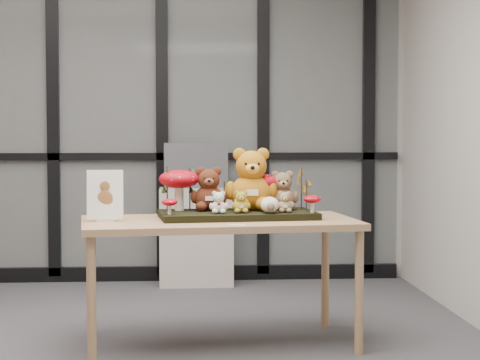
{
  "coord_description": "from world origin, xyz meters",
  "views": [
    {
      "loc": [
        0.6,
        -4.83,
        1.28
      ],
      "look_at": [
        0.95,
        0.2,
        0.98
      ],
      "focal_mm": 65.0,
      "sensor_mm": 36.0,
      "label": 1
    }
  ],
  "objects": [
    {
      "name": "room_shell",
      "position": [
        0.0,
        0.0,
        1.68
      ],
      "size": [
        5.0,
        5.0,
        5.0
      ],
      "color": "#B2B0A8",
      "rests_on": "floor"
    },
    {
      "name": "monitor",
      "position": [
        0.73,
        2.27,
        0.98
      ],
      "size": [
        0.52,
        0.05,
        0.37
      ],
      "color": "#505258",
      "rests_on": "cabinet"
    },
    {
      "name": "sprig_dry_far_right",
      "position": [
        1.35,
        0.46,
        0.91
      ],
      "size": [
        0.05,
        0.05,
        0.25
      ],
      "primitive_type": null,
      "color": "brown",
      "rests_on": "diorama_tray"
    },
    {
      "name": "sign_holder",
      "position": [
        0.17,
        0.19,
        0.89
      ],
      "size": [
        0.21,
        0.07,
        0.3
      ],
      "rotation": [
        0.0,
        0.0,
        0.05
      ],
      "color": "silver",
      "rests_on": "display_table"
    },
    {
      "name": "mushroom_front_right",
      "position": [
        1.37,
        0.2,
        0.85
      ],
      "size": [
        0.1,
        0.1,
        0.11
      ],
      "primitive_type": null,
      "color": "#980410",
      "rests_on": "diorama_tray"
    },
    {
      "name": "plush_cream_hedgehog",
      "position": [
        1.12,
        0.18,
        0.84
      ],
      "size": [
        0.09,
        0.08,
        0.11
      ],
      "primitive_type": null,
      "rotation": [
        0.0,
        0.0,
        0.11
      ],
      "color": "white",
      "rests_on": "diorama_tray"
    },
    {
      "name": "bear_small_yellow",
      "position": [
        0.96,
        0.22,
        0.86
      ],
      "size": [
        0.12,
        0.11,
        0.15
      ],
      "primitive_type": null,
      "rotation": [
        0.0,
        0.0,
        0.11
      ],
      "color": "#AD8B25",
      "rests_on": "diorama_tray"
    },
    {
      "name": "sprig_green_mid_left",
      "position": [
        0.66,
        0.45,
        0.92
      ],
      "size": [
        0.05,
        0.05,
        0.25
      ],
      "primitive_type": null,
      "color": "#1F3B0D",
      "rests_on": "diorama_tray"
    },
    {
      "name": "bear_brown_medium",
      "position": [
        0.77,
        0.38,
        0.93
      ],
      "size": [
        0.24,
        0.22,
        0.29
      ],
      "primitive_type": null,
      "rotation": [
        0.0,
        0.0,
        0.11
      ],
      "color": "#4D2011",
      "rests_on": "diorama_tray"
    },
    {
      "name": "cabinet",
      "position": [
        0.73,
        2.26,
        0.4
      ],
      "size": [
        0.6,
        0.35,
        0.8
      ],
      "primitive_type": "cube",
      "color": "#B5ABA2",
      "rests_on": "floor"
    },
    {
      "name": "bear_beige_small",
      "position": [
        1.22,
        0.23,
        0.86
      ],
      "size": [
        0.12,
        0.11,
        0.14
      ],
      "primitive_type": null,
      "rotation": [
        0.0,
        0.0,
        0.11
      ],
      "color": "#997E58",
      "rests_on": "diorama_tray"
    },
    {
      "name": "display_table",
      "position": [
        0.83,
        0.24,
        0.68
      ],
      "size": [
        1.67,
        0.97,
        0.75
      ],
      "rotation": [
        0.0,
        0.0,
        0.11
      ],
      "color": "#A47E59",
      "rests_on": "floor"
    },
    {
      "name": "mushroom_back_left",
      "position": [
        0.59,
        0.4,
        0.92
      ],
      "size": [
        0.24,
        0.24,
        0.27
      ],
      "primitive_type": null,
      "color": "#980410",
      "rests_on": "diorama_tray"
    },
    {
      "name": "sprig_dry_mid_right",
      "position": [
        1.36,
        0.34,
        0.88
      ],
      "size": [
        0.05,
        0.05,
        0.19
      ],
      "primitive_type": null,
      "color": "brown",
      "rests_on": "diorama_tray"
    },
    {
      "name": "diorama_tray",
      "position": [
        0.94,
        0.31,
        0.77
      ],
      "size": [
        0.96,
        0.56,
        0.04
      ],
      "primitive_type": "cube",
      "rotation": [
        0.0,
        0.0,
        0.11
      ],
      "color": "black",
      "rests_on": "display_table"
    },
    {
      "name": "sprig_green_centre",
      "position": [
        0.87,
        0.49,
        0.87
      ],
      "size": [
        0.05,
        0.05,
        0.17
      ],
      "primitive_type": null,
      "color": "#1F3B0D",
      "rests_on": "diorama_tray"
    },
    {
      "name": "sprig_green_far_left",
      "position": [
        0.52,
        0.39,
        0.92
      ],
      "size": [
        0.05,
        0.05,
        0.27
      ],
      "primitive_type": null,
      "color": "#1F3B0D",
      "rests_on": "diorama_tray"
    },
    {
      "name": "glass_partition",
      "position": [
        -0.0,
        2.47,
        1.42
      ],
      "size": [
        4.9,
        0.06,
        2.78
      ],
      "color": "#2D383F",
      "rests_on": "floor"
    },
    {
      "name": "bear_white_bow",
      "position": [
        0.82,
        0.2,
        0.86
      ],
      "size": [
        0.12,
        0.11,
        0.14
      ],
      "primitive_type": null,
      "rotation": [
        0.0,
        0.0,
        0.11
      ],
      "color": "white",
      "rests_on": "diorama_tray"
    },
    {
      "name": "floor",
      "position": [
        0.0,
        0.0,
        0.0
      ],
      "size": [
        5.0,
        5.0,
        0.0
      ],
      "primitive_type": "plane",
      "color": "#4A4A4F",
      "rests_on": "ground"
    },
    {
      "name": "mushroom_back_right",
      "position": [
        1.12,
        0.46,
        0.91
      ],
      "size": [
        0.21,
        0.21,
        0.24
      ],
      "primitive_type": null,
      "color": "#980410",
      "rests_on": "diorama_tray"
    },
    {
      "name": "label_card",
      "position": [
        0.91,
        -0.07,
        0.75
      ],
      "size": [
        0.09,
        0.03,
        0.0
      ],
      "primitive_type": "cube",
      "color": "white",
      "rests_on": "display_table"
    },
    {
      "name": "mushroom_front_left",
      "position": [
        0.54,
        0.15,
        0.84
      ],
      "size": [
        0.09,
        0.09,
        0.1
      ],
      "primitive_type": null,
      "color": "#980410",
      "rests_on": "diorama_tray"
    },
    {
      "name": "bear_pooh_yellow",
      "position": [
        1.03,
        0.4,
        1.0
      ],
      "size": [
        0.35,
        0.32,
        0.41
      ],
      "primitive_type": null,
      "rotation": [
        0.0,
        0.0,
        0.11
      ],
      "color": "#B76F15",
      "rests_on": "diorama_tray"
    },
    {
      "name": "bear_tan_back",
      "position": [
        1.22,
        0.42,
        0.92
      ],
      "size": [
        0.22,
        0.2,
        0.26
      ],
      "primitive_type": null,
      "rotation": [
        0.0,
        0.0,
        0.11
      ],
      "color": "brown",
      "rests_on": "diorama_tray"
    }
  ]
}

